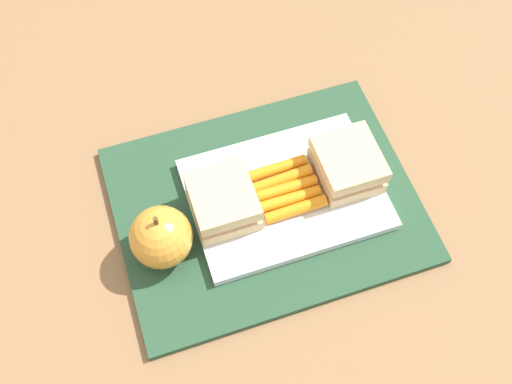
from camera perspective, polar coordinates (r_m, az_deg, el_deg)
ground_plane at (r=0.75m, az=0.91°, el=-1.31°), size 2.40×2.40×0.00m
lunchbag_mat at (r=0.74m, az=0.91°, el=-1.13°), size 0.36×0.28×0.01m
food_tray at (r=0.74m, az=2.76°, el=-0.18°), size 0.23×0.17×0.01m
sandwich_half_left at (r=0.73m, az=8.60°, el=2.57°), size 0.07×0.08×0.04m
sandwich_half_right at (r=0.70m, az=-3.14°, el=-0.84°), size 0.07×0.08×0.04m
carrot_sticks_bundle at (r=0.73m, az=2.86°, el=0.31°), size 0.08×0.07×0.02m
apple at (r=0.69m, az=-8.90°, el=-4.22°), size 0.07×0.07×0.08m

